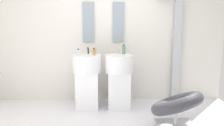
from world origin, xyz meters
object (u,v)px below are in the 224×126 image
pedestal_sink_left (87,79)px  soap_bottle_clear (78,53)px  pedestal_sink_right (119,78)px  soap_bottle_green (124,50)px  soap_bottle_blue (124,50)px  soap_bottle_black (88,51)px  lounge_chair (176,107)px  shower_column (176,48)px  soap_bottle_amber (94,52)px

pedestal_sink_left → soap_bottle_clear: bearing=-141.9°
pedestal_sink_right → soap_bottle_green: bearing=52.6°
soap_bottle_clear → soap_bottle_blue: bearing=15.7°
pedestal_sink_left → soap_bottle_black: size_ratio=8.78×
lounge_chair → shower_column: bearing=75.3°
shower_column → soap_bottle_blue: size_ratio=12.61×
soap_bottle_green → pedestal_sink_right: bearing=-127.4°
lounge_chair → soap_bottle_amber: soap_bottle_amber is taller
shower_column → lounge_chair: size_ratio=1.86×
soap_bottle_black → soap_bottle_green: soap_bottle_green is taller
shower_column → soap_bottle_blue: bearing=-165.8°
pedestal_sink_right → soap_bottle_black: size_ratio=8.78×
soap_bottle_black → soap_bottle_amber: soap_bottle_amber is taller
soap_bottle_clear → soap_bottle_black: bearing=60.5°
pedestal_sink_right → soap_bottle_amber: 0.67m
pedestal_sink_right → lounge_chair: size_ratio=0.99×
soap_bottle_clear → soap_bottle_amber: bearing=22.7°
soap_bottle_black → soap_bottle_clear: soap_bottle_clear is taller
shower_column → soap_bottle_green: (-1.05, -0.28, -0.01)m
soap_bottle_black → soap_bottle_clear: (-0.15, -0.26, 0.00)m
soap_bottle_green → soap_bottle_blue: (0.02, 0.01, -0.01)m
pedestal_sink_right → lounge_chair: bearing=-48.2°
shower_column → soap_bottle_blue: shower_column is taller
pedestal_sink_right → soap_bottle_blue: soap_bottle_blue is taller
soap_bottle_black → soap_bottle_green: (0.66, -0.04, 0.03)m
soap_bottle_black → lounge_chair: bearing=-37.2°
pedestal_sink_left → shower_column: shower_column is taller
soap_bottle_green → soap_bottle_clear: (-0.81, -0.22, -0.03)m
pedestal_sink_left → soap_bottle_black: soap_bottle_black is taller
pedestal_sink_left → soap_bottle_amber: bearing=1.5°
soap_bottle_green → soap_bottle_blue: 0.02m
pedestal_sink_right → soap_bottle_amber: size_ratio=8.65×
shower_column → lounge_chair: shower_column is taller
pedestal_sink_left → soap_bottle_green: 0.85m
soap_bottle_black → soap_bottle_amber: (0.12, -0.15, 0.00)m
lounge_chair → soap_bottle_amber: 1.69m
lounge_chair → soap_bottle_black: bearing=142.8°
shower_column → soap_bottle_black: (-1.71, -0.24, -0.03)m
soap_bottle_black → soap_bottle_blue: size_ratio=0.77×
pedestal_sink_right → soap_bottle_blue: 0.54m
soap_bottle_blue → pedestal_sink_left: bearing=-169.9°
soap_bottle_green → soap_bottle_clear: 0.84m
pedestal_sink_right → soap_bottle_blue: size_ratio=6.72×
soap_bottle_amber → soap_bottle_blue: bearing=12.1°
pedestal_sink_right → soap_bottle_amber: soap_bottle_amber is taller
pedestal_sink_right → shower_column: bearing=18.7°
pedestal_sink_right → soap_bottle_green: size_ratio=6.07×
lounge_chair → soap_bottle_clear: soap_bottle_clear is taller
shower_column → soap_bottle_clear: 1.92m
shower_column → soap_bottle_black: size_ratio=16.48×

